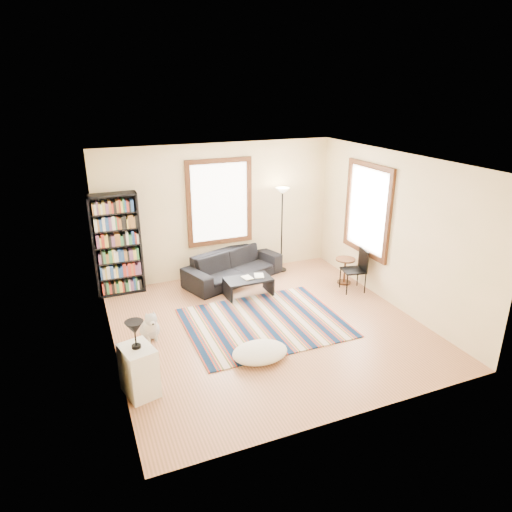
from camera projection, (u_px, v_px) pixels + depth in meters
name	position (u px, v px, depth m)	size (l,w,h in m)	color
floor	(267.00, 328.00, 7.85)	(5.00, 5.00, 0.10)	tan
ceiling	(269.00, 158.00, 6.82)	(5.00, 5.00, 0.10)	white
wall_back	(219.00, 211.00, 9.54)	(5.00, 0.10, 2.80)	#FFDDAB
wall_front	(359.00, 319.00, 5.13)	(5.00, 0.10, 2.80)	#FFDDAB
wall_left	(103.00, 272.00, 6.43)	(0.10, 5.00, 2.80)	#FFDDAB
wall_right	(397.00, 231.00, 8.25)	(0.10, 5.00, 2.80)	#FFDDAB
window_back	(220.00, 202.00, 9.40)	(1.20, 0.06, 1.60)	white
window_right	(368.00, 210.00, 8.84)	(0.06, 1.20, 1.60)	white
rug	(264.00, 322.00, 7.90)	(2.65, 2.12, 0.02)	#0C203E
sofa	(233.00, 266.00, 9.54)	(0.83, 2.11, 0.62)	black
bookshelf	(117.00, 245.00, 8.72)	(0.90, 0.30, 2.00)	black
coffee_table	(248.00, 287.00, 8.89)	(0.90, 0.50, 0.36)	black
book_a	(243.00, 279.00, 8.78)	(0.23, 0.17, 0.02)	beige
book_b	(254.00, 276.00, 8.92)	(0.18, 0.25, 0.02)	beige
floor_cushion	(260.00, 352.00, 6.85)	(0.86, 0.64, 0.21)	silver
floor_lamp	(282.00, 230.00, 9.82)	(0.30, 0.30, 1.86)	black
side_table	(345.00, 271.00, 9.41)	(0.40, 0.40, 0.54)	#4C2813
folding_chair	(353.00, 270.00, 9.02)	(0.42, 0.40, 0.86)	black
white_cabinet	(139.00, 371.00, 6.00)	(0.38, 0.50, 0.70)	white
table_lamp	(135.00, 335.00, 5.81)	(0.24, 0.24, 0.38)	black
dog	(149.00, 324.00, 7.37)	(0.36, 0.50, 0.50)	silver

